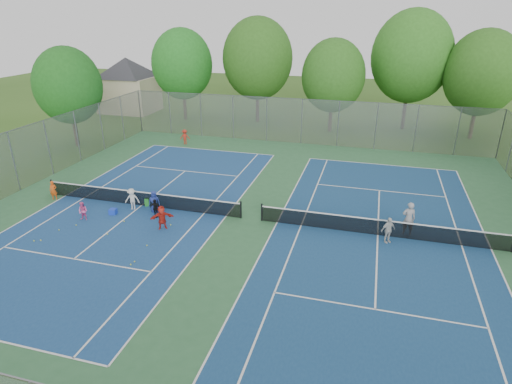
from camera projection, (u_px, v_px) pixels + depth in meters
ground at (251, 219)px, 24.42m from camera, size 120.00×120.00×0.00m
court_pad at (251, 219)px, 24.42m from camera, size 32.00×32.00×0.01m
court_left at (142, 205)px, 26.16m from camera, size 10.97×23.77×0.01m
court_right at (378, 235)px, 22.67m from camera, size 10.97×23.77×0.01m
net_left at (141, 199)px, 25.99m from camera, size 12.87×0.10×0.91m
net_right at (379, 228)px, 22.50m from camera, size 12.87×0.10×0.91m
fence_north at (302, 122)px, 37.85m from camera, size 32.00×0.10×4.00m
fence_west at (14, 162)px, 27.63m from camera, size 0.10×32.00×4.00m
house at (127, 75)px, 49.57m from camera, size 11.03×11.03×7.30m
tree_nw at (182, 64)px, 45.15m from camera, size 6.40×6.40×9.58m
tree_nl at (258, 59)px, 43.79m from camera, size 7.20×7.20×10.69m
tree_nc at (333, 76)px, 40.48m from camera, size 6.00×6.00×8.85m
tree_nr at (412, 57)px, 40.76m from camera, size 7.60×7.60×11.42m
tree_ne at (482, 73)px, 37.91m from camera, size 6.60×6.60×9.77m
tree_side_w at (68, 86)px, 35.99m from camera, size 5.60×5.60×8.47m
ball_crate at (113, 212)px, 25.00m from camera, size 0.45×0.45×0.34m
ball_hopper at (147, 202)px, 26.04m from camera, size 0.33×0.33×0.50m
student_a at (53, 190)px, 26.83m from camera, size 0.52×0.42×1.22m
student_b at (83, 211)px, 24.15m from camera, size 0.56×0.45×1.10m
student_c at (132, 199)px, 25.43m from camera, size 0.96×0.70×1.34m
student_d at (155, 208)px, 24.48m from camera, size 0.68×0.34×1.13m
student_e at (154, 202)px, 25.06m from camera, size 0.76×0.62×1.35m
student_f at (162, 217)px, 23.13m from camera, size 1.28×1.01×1.36m
child_far_baseline at (185, 137)px, 38.16m from camera, size 0.97×0.73×1.34m
instructor at (409, 219)px, 22.42m from camera, size 0.73×0.52×1.87m
teen_court_b at (388, 230)px, 21.73m from camera, size 0.87×0.75×1.40m
tennis_ball_0 at (171, 225)px, 23.69m from camera, size 0.07×0.07×0.07m
tennis_ball_1 at (135, 262)px, 20.20m from camera, size 0.07×0.07×0.07m
tennis_ball_2 at (76, 225)px, 23.66m from camera, size 0.07×0.07×0.07m
tennis_ball_3 at (124, 222)px, 24.11m from camera, size 0.07×0.07×0.07m
tennis_ball_4 at (107, 234)px, 22.71m from camera, size 0.07×0.07×0.07m
tennis_ball_5 at (59, 230)px, 23.14m from camera, size 0.07×0.07×0.07m
tennis_ball_6 at (147, 246)px, 21.60m from camera, size 0.07×0.07×0.07m
tennis_ball_7 at (131, 265)px, 19.97m from camera, size 0.07×0.07×0.07m
tennis_ball_8 at (41, 241)px, 22.09m from camera, size 0.07×0.07×0.07m
tennis_ball_9 at (34, 241)px, 22.03m from camera, size 0.07×0.07×0.07m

